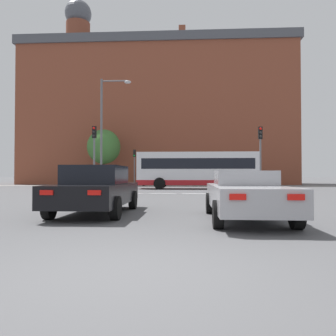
# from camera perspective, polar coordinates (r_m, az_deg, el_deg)

# --- Properties ---
(ground_plane) EXTENTS (400.00, 400.00, 0.00)m
(ground_plane) POSITION_cam_1_polar(r_m,az_deg,el_deg) (4.24, -5.98, -17.53)
(ground_plane) COLOR #545456
(stop_line_strip) EXTENTS (8.25, 0.30, 0.01)m
(stop_line_strip) POSITION_cam_1_polar(r_m,az_deg,el_deg) (21.41, 1.44, -4.46)
(stop_line_strip) COLOR silver
(stop_line_strip) RESTS_ON ground_plane
(far_pavement) EXTENTS (69.16, 2.50, 0.01)m
(far_pavement) POSITION_cam_1_polar(r_m,az_deg,el_deg) (36.51, 2.16, -3.14)
(far_pavement) COLOR gray
(far_pavement) RESTS_ON ground_plane
(brick_civic_building) EXTENTS (36.82, 11.52, 26.63)m
(brick_civic_building) POSITION_cam_1_polar(r_m,az_deg,el_deg) (47.26, -1.89, 9.34)
(brick_civic_building) COLOR brown
(brick_civic_building) RESTS_ON ground_plane
(car_saloon_left) EXTENTS (2.04, 4.68, 1.49)m
(car_saloon_left) POSITION_cam_1_polar(r_m,az_deg,el_deg) (10.41, -12.33, -3.64)
(car_saloon_left) COLOR black
(car_saloon_left) RESTS_ON ground_plane
(car_roadster_right) EXTENTS (1.97, 4.82, 1.31)m
(car_roadster_right) POSITION_cam_1_polar(r_m,az_deg,el_deg) (8.98, 13.33, -4.56)
(car_roadster_right) COLOR #9E9EA3
(car_roadster_right) RESTS_ON ground_plane
(bus_crossing_lead) EXTENTS (10.43, 2.66, 3.19)m
(bus_crossing_lead) POSITION_cam_1_polar(r_m,az_deg,el_deg) (28.88, 5.11, -0.24)
(bus_crossing_lead) COLOR silver
(bus_crossing_lead) RESTS_ON ground_plane
(traffic_light_far_left) EXTENTS (0.26, 0.31, 4.01)m
(traffic_light_far_left) POSITION_cam_1_polar(r_m,az_deg,el_deg) (36.04, -5.87, 1.14)
(traffic_light_far_left) COLOR slate
(traffic_light_far_left) RESTS_ON ground_plane
(traffic_light_near_left) EXTENTS (0.26, 0.31, 4.51)m
(traffic_light_near_left) POSITION_cam_1_polar(r_m,az_deg,el_deg) (22.70, -12.74, 3.36)
(traffic_light_near_left) COLOR slate
(traffic_light_near_left) RESTS_ON ground_plane
(traffic_light_near_right) EXTENTS (0.26, 0.31, 4.38)m
(traffic_light_near_right) POSITION_cam_1_polar(r_m,az_deg,el_deg) (22.35, 15.80, 3.25)
(traffic_light_near_right) COLOR slate
(traffic_light_near_right) RESTS_ON ground_plane
(street_lamp_junction) EXTENTS (2.29, 0.36, 8.34)m
(street_lamp_junction) POSITION_cam_1_polar(r_m,az_deg,el_deg) (24.85, -10.73, 7.62)
(street_lamp_junction) COLOR slate
(street_lamp_junction) RESTS_ON ground_plane
(pedestrian_waiting) EXTENTS (0.42, 0.45, 1.76)m
(pedestrian_waiting) POSITION_cam_1_polar(r_m,az_deg,el_deg) (37.03, 11.43, -1.49)
(pedestrian_waiting) COLOR black
(pedestrian_waiting) RESTS_ON ground_plane
(pedestrian_walking_east) EXTENTS (0.39, 0.46, 1.71)m
(pedestrian_walking_east) POSITION_cam_1_polar(r_m,az_deg,el_deg) (36.41, -4.28, -1.58)
(pedestrian_walking_east) COLOR black
(pedestrian_walking_east) RESTS_ON ground_plane
(tree_by_building) EXTENTS (3.85, 3.85, 6.55)m
(tree_by_building) POSITION_cam_1_polar(r_m,az_deg,el_deg) (38.94, -11.12, 3.63)
(tree_by_building) COLOR #4C3823
(tree_by_building) RESTS_ON ground_plane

